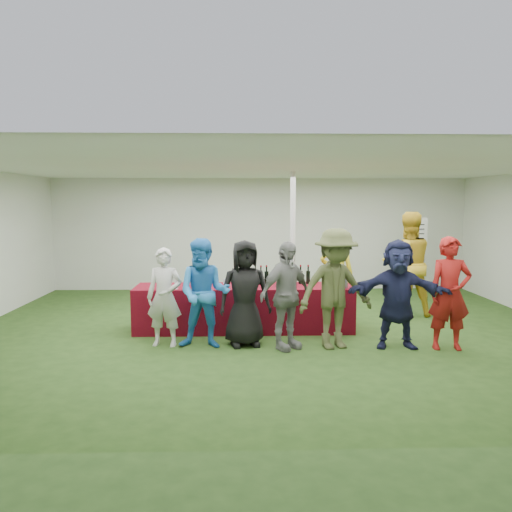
{
  "coord_description": "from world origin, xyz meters",
  "views": [
    {
      "loc": [
        -0.47,
        -8.11,
        2.15
      ],
      "look_at": [
        -0.22,
        0.09,
        1.25
      ],
      "focal_mm": 35.0,
      "sensor_mm": 36.0,
      "label": 1
    }
  ],
  "objects_px": {
    "customer_2": "(245,293)",
    "customer_4": "(335,289)",
    "customer_6": "(450,293)",
    "wine_list_sign": "(416,240)",
    "dump_bucket": "(341,282)",
    "staff_pourer": "(337,274)",
    "customer_0": "(165,297)",
    "serving_table": "(244,308)",
    "customer_5": "(398,294)",
    "staff_back": "(407,264)",
    "customer_3": "(286,296)",
    "customer_1": "(204,293)"
  },
  "relations": [
    {
      "from": "customer_2",
      "to": "customer_4",
      "type": "bearing_deg",
      "value": -18.18
    },
    {
      "from": "customer_4",
      "to": "customer_6",
      "type": "distance_m",
      "value": 1.65
    },
    {
      "from": "wine_list_sign",
      "to": "customer_6",
      "type": "bearing_deg",
      "value": -101.94
    },
    {
      "from": "dump_bucket",
      "to": "staff_pourer",
      "type": "relative_size",
      "value": 0.14
    },
    {
      "from": "dump_bucket",
      "to": "customer_0",
      "type": "relative_size",
      "value": 0.16
    },
    {
      "from": "serving_table",
      "to": "customer_0",
      "type": "height_order",
      "value": "customer_0"
    },
    {
      "from": "customer_5",
      "to": "staff_back",
      "type": "bearing_deg",
      "value": 72.85
    },
    {
      "from": "serving_table",
      "to": "customer_3",
      "type": "relative_size",
      "value": 2.28
    },
    {
      "from": "customer_4",
      "to": "customer_2",
      "type": "bearing_deg",
      "value": 156.9
    },
    {
      "from": "wine_list_sign",
      "to": "customer_1",
      "type": "bearing_deg",
      "value": -141.15
    },
    {
      "from": "customer_4",
      "to": "customer_5",
      "type": "relative_size",
      "value": 1.1
    },
    {
      "from": "staff_pourer",
      "to": "customer_0",
      "type": "distance_m",
      "value": 3.31
    },
    {
      "from": "serving_table",
      "to": "staff_back",
      "type": "distance_m",
      "value": 3.28
    },
    {
      "from": "wine_list_sign",
      "to": "customer_0",
      "type": "xyz_separation_m",
      "value": [
        -4.94,
        -3.39,
        -0.58
      ]
    },
    {
      "from": "customer_4",
      "to": "customer_5",
      "type": "bearing_deg",
      "value": -15.56
    },
    {
      "from": "customer_0",
      "to": "customer_6",
      "type": "bearing_deg",
      "value": 4.7
    },
    {
      "from": "customer_0",
      "to": "customer_5",
      "type": "height_order",
      "value": "customer_5"
    },
    {
      "from": "customer_2",
      "to": "customer_3",
      "type": "distance_m",
      "value": 0.63
    },
    {
      "from": "dump_bucket",
      "to": "serving_table",
      "type": "bearing_deg",
      "value": 172.04
    },
    {
      "from": "customer_1",
      "to": "customer_3",
      "type": "height_order",
      "value": "customer_1"
    },
    {
      "from": "wine_list_sign",
      "to": "customer_5",
      "type": "relative_size",
      "value": 1.12
    },
    {
      "from": "staff_back",
      "to": "customer_1",
      "type": "height_order",
      "value": "staff_back"
    },
    {
      "from": "customer_4",
      "to": "wine_list_sign",
      "type": "bearing_deg",
      "value": 40.49
    },
    {
      "from": "customer_0",
      "to": "customer_4",
      "type": "bearing_deg",
      "value": 4.47
    },
    {
      "from": "customer_3",
      "to": "staff_pourer",
      "type": "bearing_deg",
      "value": 23.07
    },
    {
      "from": "staff_pourer",
      "to": "customer_5",
      "type": "distance_m",
      "value": 1.91
    },
    {
      "from": "serving_table",
      "to": "customer_0",
      "type": "xyz_separation_m",
      "value": [
        -1.18,
        -0.87,
        0.36
      ]
    },
    {
      "from": "customer_5",
      "to": "customer_6",
      "type": "xyz_separation_m",
      "value": [
        0.73,
        -0.1,
        0.02
      ]
    },
    {
      "from": "customer_1",
      "to": "customer_4",
      "type": "relative_size",
      "value": 0.92
    },
    {
      "from": "customer_0",
      "to": "customer_1",
      "type": "bearing_deg",
      "value": -1.46
    },
    {
      "from": "wine_list_sign",
      "to": "customer_4",
      "type": "xyz_separation_m",
      "value": [
        -2.43,
        -3.58,
        -0.43
      ]
    },
    {
      "from": "serving_table",
      "to": "customer_1",
      "type": "xyz_separation_m",
      "value": [
        -0.59,
        -0.98,
        0.43
      ]
    },
    {
      "from": "customer_2",
      "to": "customer_6",
      "type": "distance_m",
      "value": 2.98
    },
    {
      "from": "dump_bucket",
      "to": "wine_list_sign",
      "type": "bearing_deg",
      "value": 51.44
    },
    {
      "from": "customer_6",
      "to": "wine_list_sign",
      "type": "bearing_deg",
      "value": 82.72
    },
    {
      "from": "customer_0",
      "to": "customer_6",
      "type": "height_order",
      "value": "customer_6"
    },
    {
      "from": "serving_table",
      "to": "customer_1",
      "type": "bearing_deg",
      "value": -120.95
    },
    {
      "from": "dump_bucket",
      "to": "staff_pourer",
      "type": "distance_m",
      "value": 0.99
    },
    {
      "from": "customer_2",
      "to": "customer_4",
      "type": "relative_size",
      "value": 0.9
    },
    {
      "from": "staff_pourer",
      "to": "wine_list_sign",
      "type": "bearing_deg",
      "value": -129.45
    },
    {
      "from": "dump_bucket",
      "to": "staff_pourer",
      "type": "xyz_separation_m",
      "value": [
        0.12,
        0.98,
        -0.01
      ]
    },
    {
      "from": "staff_pourer",
      "to": "customer_4",
      "type": "distance_m",
      "value": 1.87
    },
    {
      "from": "customer_1",
      "to": "customer_4",
      "type": "xyz_separation_m",
      "value": [
        1.91,
        -0.08,
        0.07
      ]
    },
    {
      "from": "customer_1",
      "to": "customer_4",
      "type": "height_order",
      "value": "customer_4"
    },
    {
      "from": "customer_0",
      "to": "customer_6",
      "type": "relative_size",
      "value": 0.89
    },
    {
      "from": "dump_bucket",
      "to": "customer_1",
      "type": "height_order",
      "value": "customer_1"
    },
    {
      "from": "customer_6",
      "to": "customer_5",
      "type": "bearing_deg",
      "value": 176.5
    },
    {
      "from": "customer_3",
      "to": "wine_list_sign",
      "type": "bearing_deg",
      "value": 12.49
    },
    {
      "from": "customer_3",
      "to": "customer_6",
      "type": "relative_size",
      "value": 0.96
    },
    {
      "from": "dump_bucket",
      "to": "customer_2",
      "type": "xyz_separation_m",
      "value": [
        -1.57,
        -0.67,
        -0.05
      ]
    }
  ]
}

